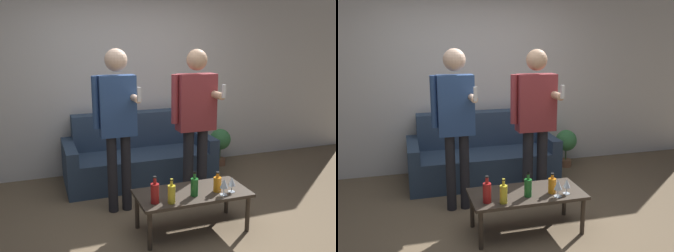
% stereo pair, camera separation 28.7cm
% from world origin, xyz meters
% --- Properties ---
extents(ground_plane, '(16.00, 16.00, 0.00)m').
position_xyz_m(ground_plane, '(0.00, 0.00, 0.00)').
color(ground_plane, '#756047').
extents(wall_back, '(8.00, 0.06, 2.70)m').
position_xyz_m(wall_back, '(0.00, 1.99, 1.35)').
color(wall_back, silver).
rests_on(wall_back, ground_plane).
extents(couch, '(1.93, 0.86, 0.87)m').
position_xyz_m(couch, '(0.05, 1.52, 0.31)').
color(couch, '#334760').
rests_on(couch, ground_plane).
extents(coffee_table, '(1.10, 0.53, 0.40)m').
position_xyz_m(coffee_table, '(0.18, -0.02, 0.36)').
color(coffee_table, '#3D3328').
rests_on(coffee_table, ground_plane).
extents(bottle_orange, '(0.08, 0.08, 0.20)m').
position_xyz_m(bottle_orange, '(0.41, -0.09, 0.48)').
color(bottle_orange, orange).
rests_on(bottle_orange, coffee_table).
extents(bottle_green, '(0.07, 0.07, 0.23)m').
position_xyz_m(bottle_green, '(-0.10, -0.19, 0.49)').
color(bottle_green, yellow).
rests_on(bottle_green, coffee_table).
extents(bottle_dark, '(0.07, 0.07, 0.24)m').
position_xyz_m(bottle_dark, '(0.16, -0.11, 0.49)').
color(bottle_dark, '#23752D').
rests_on(bottle_dark, coffee_table).
extents(bottle_yellow, '(0.08, 0.08, 0.25)m').
position_xyz_m(bottle_yellow, '(-0.24, -0.14, 0.50)').
color(bottle_yellow, '#B21E1E').
rests_on(bottle_yellow, coffee_table).
extents(wine_glass_near, '(0.07, 0.07, 0.15)m').
position_xyz_m(wine_glass_near, '(0.54, -0.15, 0.50)').
color(wine_glass_near, silver).
rests_on(wine_glass_near, coffee_table).
extents(wine_glass_far, '(0.08, 0.08, 0.17)m').
position_xyz_m(wine_glass_far, '(0.43, -0.19, 0.52)').
color(wine_glass_far, silver).
rests_on(wine_glass_far, coffee_table).
extents(person_standing_left, '(0.45, 0.44, 1.76)m').
position_xyz_m(person_standing_left, '(-0.40, 0.65, 1.07)').
color(person_standing_left, '#232328').
rests_on(person_standing_left, ground_plane).
extents(person_standing_right, '(0.51, 0.45, 1.75)m').
position_xyz_m(person_standing_right, '(0.49, 0.64, 1.03)').
color(person_standing_right, '#232328').
rests_on(person_standing_right, ground_plane).
extents(potted_plant, '(0.31, 0.31, 0.55)m').
position_xyz_m(potted_plant, '(1.35, 1.65, 0.37)').
color(potted_plant, '#936042').
rests_on(potted_plant, ground_plane).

